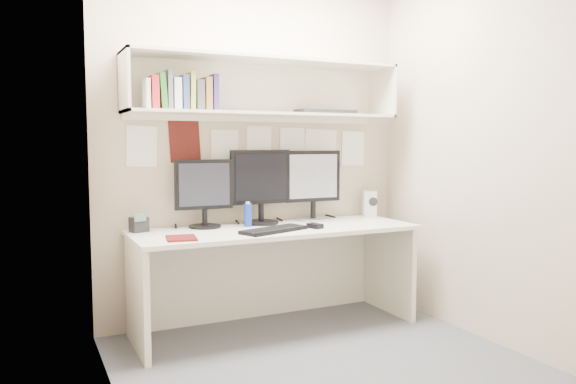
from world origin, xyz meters
name	(u,v)px	position (x,y,z in m)	size (l,w,h in m)	color
floor	(319,360)	(0.00, 0.00, 0.00)	(2.40, 2.00, 0.01)	#4E4E53
wall_back	(256,146)	(0.00, 1.00, 1.30)	(2.40, 0.02, 2.60)	#BAA78E
wall_front	(432,148)	(0.00, -1.00, 1.30)	(2.40, 0.02, 2.60)	#BAA78E
wall_left	(110,148)	(-1.20, 0.00, 1.30)	(0.02, 2.00, 2.60)	#BAA78E
wall_right	(474,146)	(1.20, 0.00, 1.30)	(0.02, 2.00, 2.60)	#BAA78E
desk	(276,278)	(0.00, 0.65, 0.37)	(2.00, 0.70, 0.73)	silver
overhead_hutch	(263,88)	(0.00, 0.86, 1.72)	(2.00, 0.38, 0.40)	silver
pinned_papers	(257,153)	(0.00, 0.99, 1.25)	(1.92, 0.01, 0.48)	white
monitor_left	(204,191)	(-0.45, 0.87, 0.99)	(0.41, 0.23, 0.48)	black
monitor_center	(261,185)	(-0.02, 0.87, 1.02)	(0.47, 0.26, 0.54)	black
monitor_right	(313,183)	(0.41, 0.87, 1.02)	(0.46, 0.25, 0.54)	#A5A5AA
keyboard	(274,230)	(-0.08, 0.48, 0.74)	(0.49, 0.17, 0.02)	black
mouse	(315,226)	(0.24, 0.50, 0.75)	(0.07, 0.11, 0.03)	black
speaker	(369,204)	(0.94, 0.88, 0.83)	(0.13, 0.14, 0.21)	silver
blue_bottle	(248,215)	(-0.16, 0.77, 0.81)	(0.06, 0.06, 0.18)	navy
maroon_notebook	(181,238)	(-0.72, 0.47, 0.74)	(0.18, 0.22, 0.01)	#530E0E
desk_phone	(139,224)	(-0.91, 0.87, 0.78)	(0.13, 0.12, 0.13)	black
book_stack	(181,93)	(-0.62, 0.78, 1.65)	(0.48, 0.16, 0.26)	silver
hutch_tray	(325,112)	(0.49, 0.81, 1.56)	(0.46, 0.17, 0.03)	black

